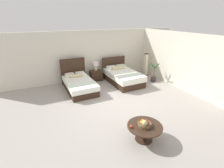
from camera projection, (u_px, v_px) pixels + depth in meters
name	position (u px, v px, depth m)	size (l,w,h in m)	color
ground_plane	(121.00, 103.00, 6.52)	(10.18, 10.17, 0.02)	#A29B94
wall_back	(92.00, 55.00, 8.78)	(10.18, 0.12, 2.57)	silver
wall_side_right	(180.00, 61.00, 7.66)	(0.12, 5.77, 2.57)	silver
bed_near_window	(79.00, 84.00, 7.61)	(1.24, 2.16, 1.30)	#352318
bed_near_corner	(123.00, 77.00, 8.48)	(1.39, 2.25, 1.14)	#352318
nightstand	(96.00, 76.00, 8.77)	(0.59, 0.47, 0.55)	#352318
table_lamp	(96.00, 66.00, 8.58)	(0.29, 0.29, 0.45)	beige
coffee_table	(145.00, 129.00, 4.46)	(0.95, 0.95, 0.46)	#352318
fruit_bowl	(144.00, 124.00, 4.37)	(0.38, 0.38, 0.22)	brown
loose_apple	(132.00, 126.00, 4.33)	(0.08, 0.08, 0.08)	#C03A21
floor_lamp_corner	(146.00, 65.00, 9.37)	(0.21, 0.21, 1.29)	#3C1C1B
potted_palm	(154.00, 75.00, 8.61)	(0.50, 0.55, 1.06)	#3A3032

